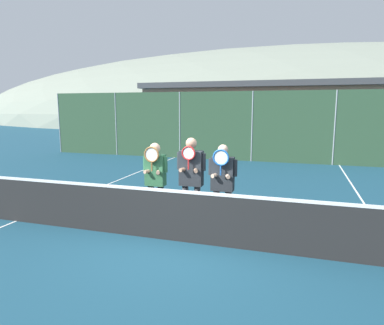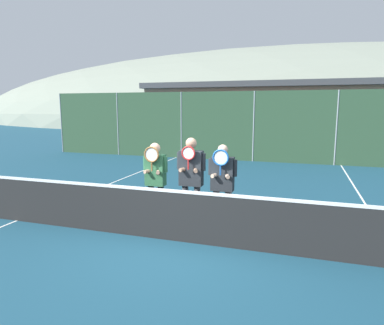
{
  "view_description": "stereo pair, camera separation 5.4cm",
  "coord_description": "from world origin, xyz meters",
  "px_view_note": "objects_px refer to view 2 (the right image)",
  "views": [
    {
      "loc": [
        2.09,
        -5.72,
        2.49
      ],
      "look_at": [
        -0.03,
        1.0,
        1.34
      ],
      "focal_mm": 32.0,
      "sensor_mm": 36.0,
      "label": 1
    },
    {
      "loc": [
        2.14,
        -5.7,
        2.49
      ],
      "look_at": [
        -0.03,
        1.0,
        1.34
      ],
      "focal_mm": 32.0,
      "sensor_mm": 36.0,
      "label": 2
    }
  ],
  "objects_px": {
    "player_center_left": "(191,175)",
    "player_center_right": "(222,181)",
    "player_leftmost": "(155,176)",
    "car_far_left": "(134,133)",
    "car_center": "(325,140)",
    "car_left_of_center": "(219,137)"
  },
  "relations": [
    {
      "from": "player_leftmost",
      "to": "player_center_left",
      "type": "relative_size",
      "value": 0.93
    },
    {
      "from": "car_left_of_center",
      "to": "player_leftmost",
      "type": "bearing_deg",
      "value": -83.23
    },
    {
      "from": "player_leftmost",
      "to": "player_center_left",
      "type": "height_order",
      "value": "player_center_left"
    },
    {
      "from": "player_leftmost",
      "to": "player_center_left",
      "type": "bearing_deg",
      "value": -2.27
    },
    {
      "from": "player_center_right",
      "to": "car_center",
      "type": "height_order",
      "value": "player_center_right"
    },
    {
      "from": "player_leftmost",
      "to": "player_center_right",
      "type": "distance_m",
      "value": 1.46
    },
    {
      "from": "car_far_left",
      "to": "player_center_left",
      "type": "bearing_deg",
      "value": -57.57
    },
    {
      "from": "player_leftmost",
      "to": "car_left_of_center",
      "type": "xyz_separation_m",
      "value": [
        -1.33,
        11.24,
        -0.14
      ]
    },
    {
      "from": "player_leftmost",
      "to": "player_center_right",
      "type": "height_order",
      "value": "player_center_right"
    },
    {
      "from": "player_center_left",
      "to": "player_center_right",
      "type": "distance_m",
      "value": 0.66
    },
    {
      "from": "player_center_right",
      "to": "car_center",
      "type": "distance_m",
      "value": 11.6
    },
    {
      "from": "car_center",
      "to": "car_left_of_center",
      "type": "bearing_deg",
      "value": -179.67
    },
    {
      "from": "player_leftmost",
      "to": "car_center",
      "type": "distance_m",
      "value": 11.96
    },
    {
      "from": "player_center_right",
      "to": "car_far_left",
      "type": "height_order",
      "value": "car_far_left"
    },
    {
      "from": "player_center_right",
      "to": "car_left_of_center",
      "type": "bearing_deg",
      "value": 103.91
    },
    {
      "from": "car_far_left",
      "to": "car_center",
      "type": "bearing_deg",
      "value": -0.67
    },
    {
      "from": "player_center_left",
      "to": "car_far_left",
      "type": "distance_m",
      "value": 13.54
    },
    {
      "from": "car_far_left",
      "to": "car_center",
      "type": "xyz_separation_m",
      "value": [
        10.43,
        -0.12,
        -0.07
      ]
    },
    {
      "from": "player_center_left",
      "to": "player_leftmost",
      "type": "bearing_deg",
      "value": 177.73
    },
    {
      "from": "car_far_left",
      "to": "car_center",
      "type": "relative_size",
      "value": 0.92
    },
    {
      "from": "car_left_of_center",
      "to": "car_far_left",
      "type": "bearing_deg",
      "value": 178.29
    },
    {
      "from": "player_center_left",
      "to": "car_far_left",
      "type": "relative_size",
      "value": 0.45
    }
  ]
}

